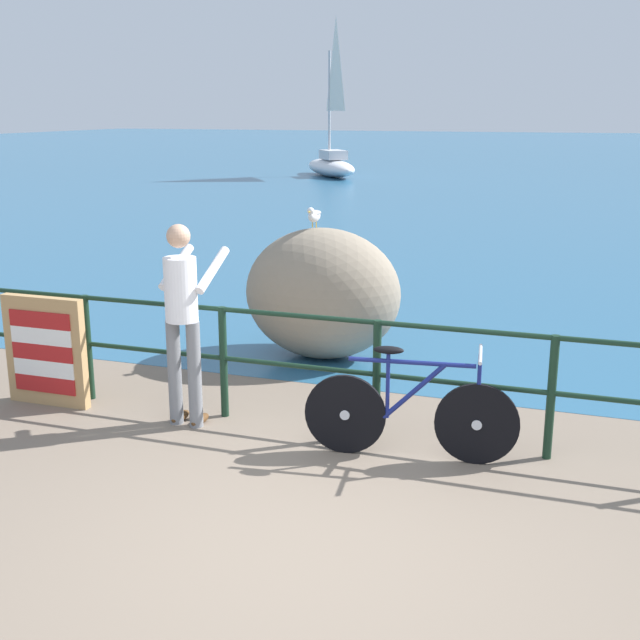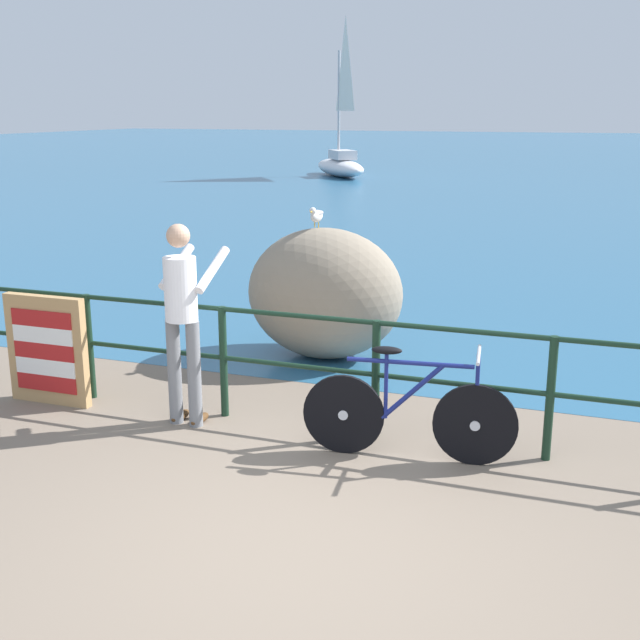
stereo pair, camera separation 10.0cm
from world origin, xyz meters
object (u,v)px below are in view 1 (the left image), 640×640
Objects in this scene: folded_deckchair_stack at (46,351)px; sailboat at (331,159)px; breakwater_boulder_main at (323,293)px; seagull at (314,215)px; person_at_railing at (183,315)px; bicycle at (411,412)px.

sailboat reaches higher than folded_deckchair_stack.
breakwater_boulder_main is 0.28× the size of sailboat.
seagull is 0.05× the size of sailboat.
person_at_railing is at bearing -0.97° from folded_deckchair_stack.
bicycle is 3.11m from seagull.
folded_deckchair_stack is at bearing 91.88° from person_at_railing.
bicycle is 2.83m from breakwater_boulder_main.
breakwater_boulder_main is (1.96, 2.26, 0.21)m from folded_deckchair_stack.
folded_deckchair_stack is 3.00m from breakwater_boulder_main.
person_at_railing is 1.02× the size of breakwater_boulder_main.
breakwater_boulder_main reaches higher than bicycle.
bicycle is 1.63× the size of folded_deckchair_stack.
sailboat is at bearing -162.43° from seagull.
bicycle is at bearing 162.59° from sailboat.
bicycle is at bearing -57.01° from breakwater_boulder_main.
folded_deckchair_stack is 0.60× the size of breakwater_boulder_main.
seagull reaches higher than bicycle.
sailboat reaches higher than seagull.
person_at_railing is 2.35m from breakwater_boulder_main.
sailboat is at bearing 18.15° from person_at_railing.
breakwater_boulder_main is at bearing 49.07° from folded_deckchair_stack.
folded_deckchair_stack reaches higher than bicycle.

